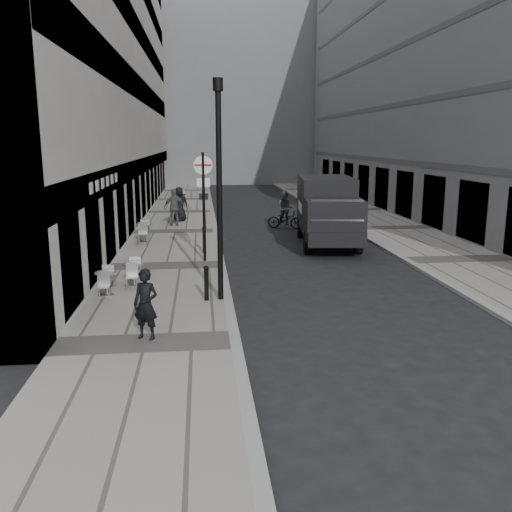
{
  "coord_description": "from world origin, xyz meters",
  "views": [
    {
      "loc": [
        -0.71,
        -8.82,
        4.5
      ],
      "look_at": [
        0.77,
        5.66,
        1.4
      ],
      "focal_mm": 38.0,
      "sensor_mm": 36.0,
      "label": 1
    }
  ],
  "objects": [
    {
      "name": "far_sidewalk",
      "position": [
        9.0,
        18.0,
        0.06
      ],
      "size": [
        4.0,
        60.0,
        0.12
      ],
      "primitive_type": "cube",
      "color": "gray",
      "rests_on": "ground"
    },
    {
      "name": "building_far",
      "position": [
        1.5,
        56.0,
        11.0
      ],
      "size": [
        24.0,
        16.0,
        22.0
      ],
      "primitive_type": "cube",
      "color": "slate",
      "rests_on": "ground"
    },
    {
      "name": "bollard_far",
      "position": [
        -0.6,
        12.45,
        0.62
      ],
      "size": [
        0.13,
        0.13,
        1.0
      ],
      "primitive_type": "cylinder",
      "color": "black",
      "rests_on": "sidewalk"
    },
    {
      "name": "building_left",
      "position": [
        -6.0,
        24.5,
        9.0
      ],
      "size": [
        4.0,
        45.0,
        18.0
      ],
      "primitive_type": "cube",
      "color": "silver",
      "rests_on": "ground"
    },
    {
      "name": "walking_man",
      "position": [
        -1.98,
        2.96,
        0.92
      ],
      "size": [
        0.69,
        0.58,
        1.61
      ],
      "primitive_type": "imported",
      "rotation": [
        0.0,
        0.0,
        -0.4
      ],
      "color": "black",
      "rests_on": "sidewalk"
    },
    {
      "name": "cyclist",
      "position": [
        3.66,
        18.94,
        0.76
      ],
      "size": [
        1.92,
        1.26,
        1.96
      ],
      "rotation": [
        0.0,
        0.0,
        -0.38
      ],
      "color": "black",
      "rests_on": "ground"
    },
    {
      "name": "cafe_table_near",
      "position": [
        -3.46,
        6.62,
        0.53
      ],
      "size": [
        0.63,
        1.43,
        0.82
      ],
      "color": "silver",
      "rests_on": "sidewalk"
    },
    {
      "name": "panel_van",
      "position": [
        4.82,
        14.43,
        1.64
      ],
      "size": [
        2.96,
        6.41,
        2.92
      ],
      "rotation": [
        0.0,
        0.0,
        -0.11
      ],
      "color": "black",
      "rests_on": "ground"
    },
    {
      "name": "lamppost",
      "position": [
        -0.2,
        5.94,
        3.45
      ],
      "size": [
        0.27,
        0.27,
        5.99
      ],
      "color": "black",
      "rests_on": "sidewalk"
    },
    {
      "name": "pedestrian_b",
      "position": [
        -1.78,
        21.93,
        0.98
      ],
      "size": [
        1.17,
        0.74,
        1.72
      ],
      "primitive_type": "imported",
      "rotation": [
        0.0,
        0.0,
        3.23
      ],
      "color": "gray",
      "rests_on": "sidewalk"
    },
    {
      "name": "building_right",
      "position": [
        14.0,
        24.5,
        10.0
      ],
      "size": [
        6.0,
        45.0,
        20.0
      ],
      "primitive_type": "cube",
      "color": "slate",
      "rests_on": "ground"
    },
    {
      "name": "bollard_near",
      "position": [
        -0.6,
        5.85,
        0.59
      ],
      "size": [
        0.12,
        0.12,
        0.93
      ],
      "primitive_type": "cylinder",
      "color": "black",
      "rests_on": "sidewalk"
    },
    {
      "name": "sign_post",
      "position": [
        -0.6,
        11.0,
        2.67
      ],
      "size": [
        0.68,
        0.11,
        3.98
      ],
      "rotation": [
        0.0,
        0.0,
        -0.05
      ],
      "color": "black",
      "rests_on": "sidewalk"
    },
    {
      "name": "pedestrian_a",
      "position": [
        -2.08,
        19.72,
        1.1
      ],
      "size": [
        1.22,
        0.7,
        1.95
      ],
      "primitive_type": "imported",
      "rotation": [
        0.0,
        0.0,
        3.35
      ],
      "color": "#55555A",
      "rests_on": "sidewalk"
    },
    {
      "name": "pedestrian_c",
      "position": [
        -1.88,
        21.39,
        1.07
      ],
      "size": [
        0.99,
        0.71,
        1.9
      ],
      "primitive_type": "imported",
      "rotation": [
        0.0,
        0.0,
        3.27
      ],
      "color": "black",
      "rests_on": "sidewalk"
    },
    {
      "name": "cafe_table_far",
      "position": [
        -3.22,
        15.08,
        0.6
      ],
      "size": [
        0.73,
        1.66,
        0.94
      ],
      "color": "#ACACAE",
      "rests_on": "sidewalk"
    },
    {
      "name": "sidewalk",
      "position": [
        -2.0,
        18.0,
        0.06
      ],
      "size": [
        4.0,
        60.0,
        0.12
      ],
      "primitive_type": "cube",
      "color": "gray",
      "rests_on": "ground"
    },
    {
      "name": "cafe_table_mid",
      "position": [
        -2.8,
        7.65,
        0.54
      ],
      "size": [
        0.64,
        1.45,
        0.83
      ],
      "color": "silver",
      "rests_on": "sidewalk"
    },
    {
      "name": "ground",
      "position": [
        0.0,
        0.0,
        0.0
      ],
      "size": [
        120.0,
        120.0,
        0.0
      ],
      "primitive_type": "plane",
      "color": "black",
      "rests_on": "ground"
    }
  ]
}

